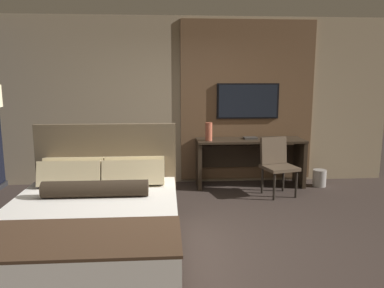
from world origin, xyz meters
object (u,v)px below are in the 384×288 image
at_px(book, 250,138).
at_px(waste_bin, 319,178).
at_px(desk_chair, 277,161).
at_px(vase_tall, 209,132).
at_px(desk, 249,154).
at_px(tv, 248,101).
at_px(bed, 93,227).

height_order(book, waste_bin, book).
distance_m(desk_chair, vase_tall, 1.17).
xyz_separation_m(desk, waste_bin, (1.17, -0.15, -0.40)).
bearing_deg(book, vase_tall, -170.01).
xyz_separation_m(tv, waste_bin, (1.17, -0.38, -1.27)).
xyz_separation_m(vase_tall, book, (0.71, 0.13, -0.13)).
distance_m(vase_tall, waste_bin, 2.04).
height_order(tv, book, tv).
relative_size(desk, tv, 1.67).
xyz_separation_m(vase_tall, waste_bin, (1.87, -0.02, -0.80)).
height_order(desk_chair, waste_bin, desk_chair).
height_order(desk, book, book).
bearing_deg(desk_chair, bed, -154.37).
bearing_deg(tv, desk, -90.00).
distance_m(bed, desk, 3.32).
distance_m(desk, tv, 0.90).
xyz_separation_m(tv, book, (0.01, -0.23, -0.60)).
xyz_separation_m(bed, desk_chair, (2.43, 2.04, 0.17)).
distance_m(tv, desk_chair, 1.19).
xyz_separation_m(desk, book, (0.01, 0.00, 0.27)).
bearing_deg(desk, book, 14.66).
relative_size(tv, desk_chair, 1.20).
distance_m(bed, waste_bin, 4.08).
distance_m(bed, tv, 3.65).
distance_m(tv, vase_tall, 0.91).
height_order(tv, waste_bin, tv).
relative_size(bed, book, 9.64).
height_order(vase_tall, waste_bin, vase_tall).
bearing_deg(bed, waste_bin, 36.27).
bearing_deg(bed, desk, 50.42).
relative_size(vase_tall, book, 1.29).
bearing_deg(tv, desk_chair, -67.08).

